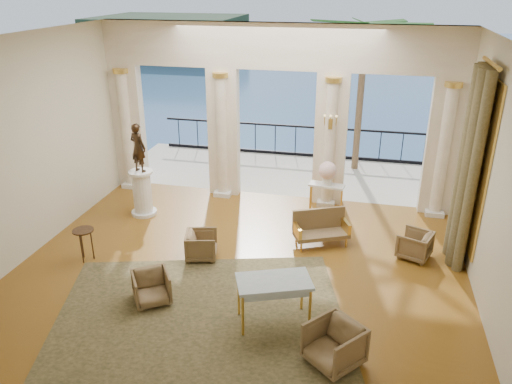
% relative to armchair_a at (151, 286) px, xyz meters
% --- Properties ---
extents(floor, '(9.00, 9.00, 0.00)m').
position_rel_armchair_a_xyz_m(floor, '(1.28, 1.34, -0.32)').
color(floor, '#53310F').
rests_on(floor, ground).
extents(room_walls, '(9.00, 9.00, 9.00)m').
position_rel_armchair_a_xyz_m(room_walls, '(1.28, 0.22, 2.55)').
color(room_walls, beige).
rests_on(room_walls, ground).
extents(arcade, '(9.00, 0.56, 4.50)m').
position_rel_armchair_a_xyz_m(arcade, '(1.28, 5.16, 2.26)').
color(arcade, beige).
rests_on(arcade, ground).
extents(terrace, '(10.00, 3.60, 0.10)m').
position_rel_armchair_a_xyz_m(terrace, '(1.28, 7.14, -0.37)').
color(terrace, beige).
rests_on(terrace, ground).
extents(balustrade, '(9.00, 0.06, 1.03)m').
position_rel_armchair_a_xyz_m(balustrade, '(1.28, 8.74, 0.08)').
color(balustrade, black).
rests_on(balustrade, terrace).
extents(palm_tree, '(2.00, 2.00, 4.50)m').
position_rel_armchair_a_xyz_m(palm_tree, '(3.28, 7.94, 3.77)').
color(palm_tree, '#4C3823').
rests_on(palm_tree, terrace).
extents(headland, '(22.00, 18.00, 6.00)m').
position_rel_armchair_a_xyz_m(headland, '(-28.72, 71.34, -3.32)').
color(headland, black).
rests_on(headland, sea).
extents(sea, '(160.00, 160.00, 0.00)m').
position_rel_armchair_a_xyz_m(sea, '(1.28, 61.34, -6.32)').
color(sea, '#285289').
rests_on(sea, ground).
extents(curtain, '(0.33, 1.40, 4.09)m').
position_rel_armchair_a_xyz_m(curtain, '(5.56, 2.84, 1.70)').
color(curtain, brown).
rests_on(curtain, ground).
extents(window_frame, '(0.04, 1.60, 3.40)m').
position_rel_armchair_a_xyz_m(window_frame, '(5.75, 2.84, 1.78)').
color(window_frame, gold).
rests_on(window_frame, room_walls).
extents(wall_sconce, '(0.30, 0.11, 0.33)m').
position_rel_armchair_a_xyz_m(wall_sconce, '(2.68, 4.85, 1.90)').
color(wall_sconce, gold).
rests_on(wall_sconce, arcade).
extents(rug, '(5.83, 5.07, 0.02)m').
position_rel_armchair_a_xyz_m(rug, '(1.00, -0.27, -0.31)').
color(rug, '#2F321B').
rests_on(rug, ground).
extents(armchair_a, '(0.85, 0.84, 0.65)m').
position_rel_armchair_a_xyz_m(armchair_a, '(0.00, 0.00, 0.00)').
color(armchair_a, '#4C3A20').
rests_on(armchair_a, ground).
extents(armchair_b, '(1.01, 1.00, 0.76)m').
position_rel_armchair_a_xyz_m(armchair_b, '(3.35, -0.86, 0.06)').
color(armchair_b, '#4C3A20').
rests_on(armchair_b, ground).
extents(armchair_c, '(0.77, 0.80, 0.64)m').
position_rel_armchair_a_xyz_m(armchair_c, '(4.74, 2.72, -0.00)').
color(armchair_c, '#4C3A20').
rests_on(armchair_c, ground).
extents(armchair_d, '(0.72, 0.75, 0.65)m').
position_rel_armchair_a_xyz_m(armchair_d, '(0.38, 1.70, 0.00)').
color(armchair_d, '#4C3A20').
rests_on(armchair_d, ground).
extents(settee, '(1.30, 0.96, 0.79)m').
position_rel_armchair_a_xyz_m(settee, '(2.74, 2.87, 0.07)').
color(settee, '#4C3A20').
rests_on(settee, ground).
extents(game_table, '(1.39, 1.07, 0.85)m').
position_rel_armchair_a_xyz_m(game_table, '(2.27, -0.09, 0.43)').
color(game_table, '#93A7B9').
rests_on(game_table, ground).
extents(pedestal, '(0.63, 0.63, 1.15)m').
position_rel_armchair_a_xyz_m(pedestal, '(-1.72, 3.41, 0.23)').
color(pedestal, silver).
rests_on(pedestal, ground).
extents(statue, '(0.50, 0.41, 1.19)m').
position_rel_armchair_a_xyz_m(statue, '(-1.72, 3.41, 1.42)').
color(statue, '#2F2115').
rests_on(statue, pedestal).
extents(console_table, '(0.89, 0.45, 0.81)m').
position_rel_armchair_a_xyz_m(console_table, '(2.72, 4.39, 0.35)').
color(console_table, silver).
rests_on(console_table, ground).
extents(urn, '(0.44, 0.44, 0.58)m').
position_rel_armchair_a_xyz_m(urn, '(2.72, 4.39, 0.82)').
color(urn, white).
rests_on(urn, console_table).
extents(side_table, '(0.43, 0.43, 0.70)m').
position_rel_armchair_a_xyz_m(side_table, '(-1.95, 1.07, 0.28)').
color(side_table, black).
rests_on(side_table, ground).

